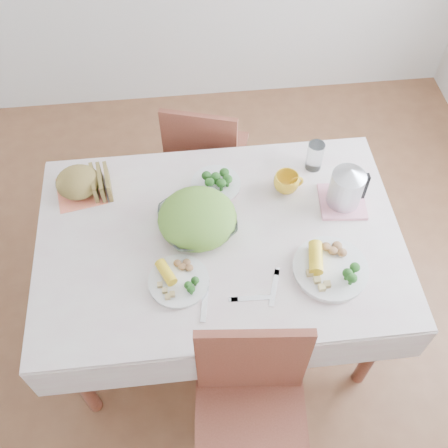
{
  "coord_description": "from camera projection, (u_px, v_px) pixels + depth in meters",
  "views": [
    {
      "loc": [
        -0.11,
        -1.22,
        2.54
      ],
      "look_at": [
        0.02,
        0.02,
        0.82
      ],
      "focal_mm": 42.0,
      "sensor_mm": 36.0,
      "label": 1
    }
  ],
  "objects": [
    {
      "name": "tablecloth",
      "position": [
        220.0,
        237.0,
        2.16
      ],
      "size": [
        1.5,
        1.0,
        0.01
      ],
      "primitive_type": "cube",
      "color": "silver",
      "rests_on": "dining_table"
    },
    {
      "name": "fork_left",
      "position": [
        205.0,
        301.0,
        1.98
      ],
      "size": [
        0.05,
        0.18,
        0.0
      ],
      "primitive_type": "cube",
      "rotation": [
        0.0,
        0.0,
        -0.17
      ],
      "color": "silver",
      "rests_on": "tablecloth"
    },
    {
      "name": "salad_bowl",
      "position": [
        198.0,
        222.0,
        2.15
      ],
      "size": [
        0.38,
        0.38,
        0.07
      ],
      "primitive_type": "imported",
      "rotation": [
        0.0,
        0.0,
        0.29
      ],
      "color": "white",
      "rests_on": "tablecloth"
    },
    {
      "name": "pink_tray",
      "position": [
        342.0,
        201.0,
        2.25
      ],
      "size": [
        0.21,
        0.21,
        0.02
      ],
      "primitive_type": "cube",
      "rotation": [
        0.0,
        0.0,
        -0.09
      ],
      "color": "pink",
      "rests_on": "tablecloth"
    },
    {
      "name": "napkin",
      "position": [
        81.0,
        191.0,
        2.3
      ],
      "size": [
        0.24,
        0.24,
        0.0
      ],
      "primitive_type": "cube",
      "rotation": [
        0.0,
        0.0,
        0.18
      ],
      "color": "#FF7D5C",
      "rests_on": "tablecloth"
    },
    {
      "name": "fork_right",
      "position": [
        274.0,
        288.0,
        2.01
      ],
      "size": [
        0.07,
        0.16,
        0.0
      ],
      "primitive_type": "cube",
      "rotation": [
        0.0,
        0.0,
        -0.31
      ],
      "color": "silver",
      "rests_on": "tablecloth"
    },
    {
      "name": "glass_tumbler",
      "position": [
        315.0,
        157.0,
        2.33
      ],
      "size": [
        0.09,
        0.09,
        0.14
      ],
      "primitive_type": "cylinder",
      "rotation": [
        0.0,
        0.0,
        0.22
      ],
      "color": "white",
      "rests_on": "tablecloth"
    },
    {
      "name": "electric_kettle",
      "position": [
        347.0,
        184.0,
        2.16
      ],
      "size": [
        0.18,
        0.18,
        0.2
      ],
      "primitive_type": "cylinder",
      "rotation": [
        0.0,
        0.0,
        0.28
      ],
      "color": "#B2B5BA",
      "rests_on": "pink_tray"
    },
    {
      "name": "chair_far",
      "position": [
        208.0,
        149.0,
        2.86
      ],
      "size": [
        0.49,
        0.49,
        0.87
      ],
      "primitive_type": "cube",
      "rotation": [
        0.0,
        0.0,
        2.85
      ],
      "color": "brown",
      "rests_on": "floor"
    },
    {
      "name": "dinner_plate_right",
      "position": [
        330.0,
        269.0,
        2.05
      ],
      "size": [
        0.41,
        0.41,
        0.02
      ],
      "primitive_type": "cylinder",
      "rotation": [
        0.0,
        0.0,
        -0.53
      ],
      "color": "white",
      "rests_on": "tablecloth"
    },
    {
      "name": "dinner_plate_left",
      "position": [
        179.0,
        281.0,
        2.02
      ],
      "size": [
        0.26,
        0.26,
        0.02
      ],
      "primitive_type": "cylinder",
      "rotation": [
        0.0,
        0.0,
        0.1
      ],
      "color": "white",
      "rests_on": "tablecloth"
    },
    {
      "name": "dining_table",
      "position": [
        220.0,
        283.0,
        2.47
      ],
      "size": [
        1.4,
        0.9,
        0.75
      ],
      "primitive_type": "cube",
      "color": "brown",
      "rests_on": "floor"
    },
    {
      "name": "bread_loaf",
      "position": [
        78.0,
        183.0,
        2.25
      ],
      "size": [
        0.2,
        0.19,
        0.11
      ],
      "primitive_type": "ellipsoid",
      "rotation": [
        0.0,
        0.0,
        0.06
      ],
      "color": "olive",
      "rests_on": "napkin"
    },
    {
      "name": "floor",
      "position": [
        221.0,
        318.0,
        2.77
      ],
      "size": [
        3.6,
        3.6,
        0.0
      ],
      "primitive_type": "plane",
      "color": "brown",
      "rests_on": "ground"
    },
    {
      "name": "knife",
      "position": [
        253.0,
        298.0,
        1.98
      ],
      "size": [
        0.17,
        0.03,
        0.0
      ],
      "primitive_type": "cube",
      "rotation": [
        0.0,
        0.0,
        1.54
      ],
      "color": "silver",
      "rests_on": "tablecloth"
    },
    {
      "name": "chair_near",
      "position": [
        252.0,
        434.0,
        1.98
      ],
      "size": [
        0.47,
        0.47,
        0.95
      ],
      "primitive_type": "cube",
      "rotation": [
        0.0,
        0.0,
        -0.09
      ],
      "color": "brown",
      "rests_on": "floor"
    },
    {
      "name": "broccoli_plate",
      "position": [
        216.0,
        185.0,
        2.31
      ],
      "size": [
        0.28,
        0.28,
        0.02
      ],
      "primitive_type": "cylinder",
      "rotation": [
        0.0,
        0.0,
        0.36
      ],
      "color": "beige",
      "rests_on": "tablecloth"
    },
    {
      "name": "yellow_mug",
      "position": [
        286.0,
        183.0,
        2.27
      ],
      "size": [
        0.12,
        0.12,
        0.09
      ],
      "primitive_type": "imported",
      "rotation": [
        0.0,
        0.0,
        0.09
      ],
      "color": "yellow",
      "rests_on": "tablecloth"
    }
  ]
}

